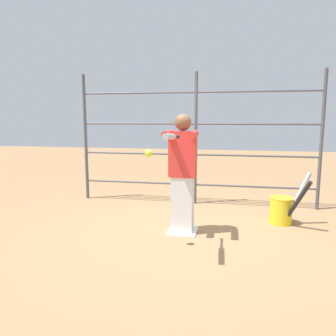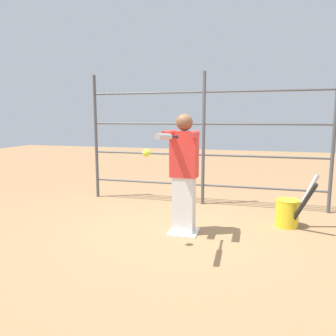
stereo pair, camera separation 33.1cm
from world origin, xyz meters
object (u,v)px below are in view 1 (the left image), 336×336
Objects in this scene: baseball_bat_swinging at (171,137)px; bat_bucket at (283,209)px; batter at (183,170)px; softball_in_flight at (149,153)px.

baseball_bat_swinging is 1.01× the size of bat_bucket.
batter is 17.24× the size of softball_in_flight.
bat_bucket is at bearing -154.85° from batter.
batter reaches higher than baseball_bat_swinging.
baseball_bat_swinging is 0.47m from softball_in_flight.
batter is 1.04m from baseball_bat_swinging.
baseball_bat_swinging is at bearing 90.23° from batter.
batter is 0.77m from softball_in_flight.
batter is at bearing 25.15° from bat_bucket.
batter is 1.73m from bat_bucket.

